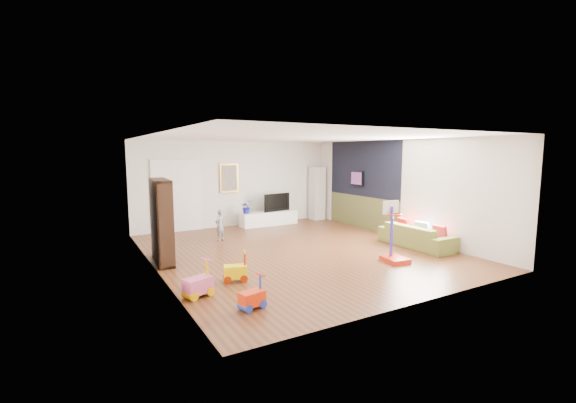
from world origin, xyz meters
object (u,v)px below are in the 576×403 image
bookshelf (161,221)px  basketball_hoop (396,232)px  media_console (269,218)px  sofa (416,236)px

bookshelf → basketball_hoop: 5.02m
media_console → basketball_hoop: 5.19m
sofa → basketball_hoop: basketball_hoop is taller
media_console → basketball_hoop: size_ratio=1.45×
basketball_hoop → bookshelf: bearing=157.8°
sofa → basketball_hoop: size_ratio=1.47×
media_console → sofa: size_ratio=0.99×
sofa → basketball_hoop: 1.64m
bookshelf → basketball_hoop: size_ratio=1.36×
sofa → media_console: bearing=22.5°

